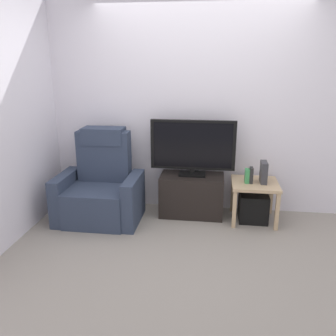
{
  "coord_description": "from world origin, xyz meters",
  "views": [
    {
      "loc": [
        0.21,
        -3.24,
        1.84
      ],
      "look_at": [
        -0.29,
        0.5,
        0.7
      ],
      "focal_mm": 37.59,
      "sensor_mm": 36.0,
      "label": 1
    }
  ],
  "objects_px": {
    "tv_stand": "(192,195)",
    "recliner_armchair": "(101,189)",
    "television": "(193,147)",
    "book_middle": "(251,175)",
    "game_console": "(264,172)",
    "side_table": "(255,188)",
    "subwoofer_box": "(253,207)",
    "book_leftmost": "(247,176)"
  },
  "relations": [
    {
      "from": "recliner_armchair",
      "to": "side_table",
      "type": "xyz_separation_m",
      "value": [
        1.83,
        0.17,
        0.03
      ]
    },
    {
      "from": "side_table",
      "to": "subwoofer_box",
      "type": "height_order",
      "value": "side_table"
    },
    {
      "from": "book_leftmost",
      "to": "subwoofer_box",
      "type": "bearing_deg",
      "value": 11.31
    },
    {
      "from": "side_table",
      "to": "book_middle",
      "type": "distance_m",
      "value": 0.18
    },
    {
      "from": "side_table",
      "to": "game_console",
      "type": "bearing_deg",
      "value": 6.34
    },
    {
      "from": "recliner_armchair",
      "to": "subwoofer_box",
      "type": "distance_m",
      "value": 1.85
    },
    {
      "from": "recliner_armchair",
      "to": "book_leftmost",
      "type": "bearing_deg",
      "value": 7.77
    },
    {
      "from": "book_middle",
      "to": "game_console",
      "type": "distance_m",
      "value": 0.15
    },
    {
      "from": "side_table",
      "to": "subwoofer_box",
      "type": "distance_m",
      "value": 0.24
    },
    {
      "from": "side_table",
      "to": "subwoofer_box",
      "type": "bearing_deg",
      "value": 45.0
    },
    {
      "from": "tv_stand",
      "to": "book_middle",
      "type": "height_order",
      "value": "book_middle"
    },
    {
      "from": "book_middle",
      "to": "television",
      "type": "bearing_deg",
      "value": 170.58
    },
    {
      "from": "subwoofer_box",
      "to": "television",
      "type": "bearing_deg",
      "value": 172.74
    },
    {
      "from": "subwoofer_box",
      "to": "book_middle",
      "type": "relative_size",
      "value": 1.82
    },
    {
      "from": "tv_stand",
      "to": "subwoofer_box",
      "type": "bearing_deg",
      "value": -5.83
    },
    {
      "from": "television",
      "to": "recliner_armchair",
      "type": "xyz_separation_m",
      "value": [
        -1.09,
        -0.27,
        -0.49
      ]
    },
    {
      "from": "subwoofer_box",
      "to": "book_leftmost",
      "type": "xyz_separation_m",
      "value": [
        -0.1,
        -0.02,
        0.4
      ]
    },
    {
      "from": "tv_stand",
      "to": "side_table",
      "type": "bearing_deg",
      "value": -5.83
    },
    {
      "from": "tv_stand",
      "to": "side_table",
      "type": "relative_size",
      "value": 1.43
    },
    {
      "from": "game_console",
      "to": "tv_stand",
      "type": "bearing_deg",
      "value": 175.47
    },
    {
      "from": "television",
      "to": "book_middle",
      "type": "height_order",
      "value": "television"
    },
    {
      "from": "television",
      "to": "game_console",
      "type": "xyz_separation_m",
      "value": [
        0.84,
        -0.09,
        -0.26
      ]
    },
    {
      "from": "book_middle",
      "to": "game_console",
      "type": "bearing_deg",
      "value": 11.85
    },
    {
      "from": "tv_stand",
      "to": "subwoofer_box",
      "type": "relative_size",
      "value": 2.29
    },
    {
      "from": "television",
      "to": "game_console",
      "type": "bearing_deg",
      "value": -5.81
    },
    {
      "from": "tv_stand",
      "to": "recliner_armchair",
      "type": "relative_size",
      "value": 0.72
    },
    {
      "from": "television",
      "to": "book_leftmost",
      "type": "height_order",
      "value": "television"
    },
    {
      "from": "recliner_armchair",
      "to": "side_table",
      "type": "relative_size",
      "value": 2.0
    },
    {
      "from": "television",
      "to": "recliner_armchair",
      "type": "height_order",
      "value": "television"
    },
    {
      "from": "recliner_armchair",
      "to": "subwoofer_box",
      "type": "xyz_separation_m",
      "value": [
        1.83,
        0.17,
        -0.2
      ]
    },
    {
      "from": "tv_stand",
      "to": "recliner_armchair",
      "type": "xyz_separation_m",
      "value": [
        -1.09,
        -0.25,
        0.12
      ]
    },
    {
      "from": "television",
      "to": "recliner_armchair",
      "type": "relative_size",
      "value": 0.94
    },
    {
      "from": "book_middle",
      "to": "tv_stand",
      "type": "bearing_deg",
      "value": 172.11
    },
    {
      "from": "side_table",
      "to": "book_middle",
      "type": "height_order",
      "value": "book_middle"
    },
    {
      "from": "television",
      "to": "subwoofer_box",
      "type": "distance_m",
      "value": 1.03
    },
    {
      "from": "side_table",
      "to": "book_leftmost",
      "type": "bearing_deg",
      "value": -168.69
    },
    {
      "from": "television",
      "to": "book_middle",
      "type": "bearing_deg",
      "value": -9.42
    },
    {
      "from": "recliner_armchair",
      "to": "side_table",
      "type": "distance_m",
      "value": 1.84
    },
    {
      "from": "recliner_armchair",
      "to": "book_middle",
      "type": "relative_size",
      "value": 5.84
    },
    {
      "from": "subwoofer_box",
      "to": "book_leftmost",
      "type": "distance_m",
      "value": 0.41
    },
    {
      "from": "game_console",
      "to": "television",
      "type": "bearing_deg",
      "value": 174.19
    },
    {
      "from": "tv_stand",
      "to": "game_console",
      "type": "xyz_separation_m",
      "value": [
        0.84,
        -0.07,
        0.35
      ]
    }
  ]
}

